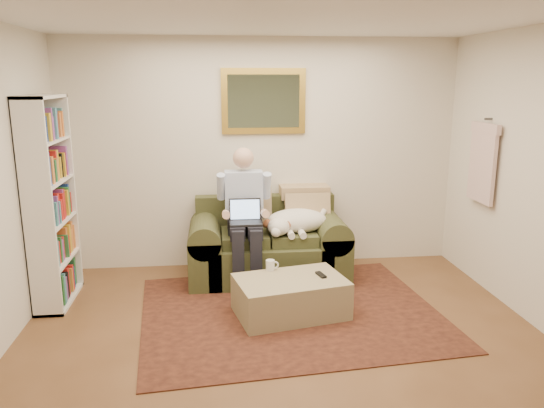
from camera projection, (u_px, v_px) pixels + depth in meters
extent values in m
cube|color=brown|center=(293.00, 375.00, 3.93)|extent=(4.50, 5.00, 0.01)
cube|color=white|center=(296.00, 4.00, 3.34)|extent=(4.50, 5.00, 0.01)
cube|color=silver|center=(262.00, 154.00, 6.05)|extent=(4.50, 0.01, 2.60)
cube|color=black|center=(290.00, 312.00, 4.99)|extent=(2.92, 2.43, 0.01)
cube|color=#4E4C29|center=(268.00, 259.00, 5.82)|extent=(1.30, 0.83, 0.42)
cube|color=#4E4C29|center=(265.00, 213.00, 6.07)|extent=(1.57, 0.18, 0.43)
cube|color=#4E4C29|center=(205.00, 257.00, 5.74)|extent=(0.34, 0.83, 0.87)
cube|color=#4E4C29|center=(329.00, 253.00, 5.88)|extent=(0.34, 0.83, 0.87)
cube|color=#4E4C29|center=(245.00, 238.00, 5.68)|extent=(0.49, 0.56, 0.12)
cube|color=#4E4C29|center=(292.00, 236.00, 5.74)|extent=(0.49, 0.56, 0.12)
cube|color=black|center=(246.00, 223.00, 5.45)|extent=(0.33, 0.23, 0.02)
cube|color=black|center=(245.00, 209.00, 5.53)|extent=(0.33, 0.06, 0.23)
cube|color=#99BFF2|center=(245.00, 209.00, 5.53)|extent=(0.30, 0.05, 0.20)
cube|color=tan|center=(290.00, 297.00, 4.89)|extent=(1.09, 0.82, 0.36)
cylinder|color=white|center=(270.00, 265.00, 5.06)|extent=(0.08, 0.08, 0.10)
cube|color=black|center=(321.00, 275.00, 4.93)|extent=(0.09, 0.16, 0.02)
cube|color=gold|center=(264.00, 101.00, 5.90)|extent=(0.94, 0.04, 0.72)
cube|color=gray|center=(264.00, 101.00, 5.88)|extent=(0.80, 0.01, 0.58)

